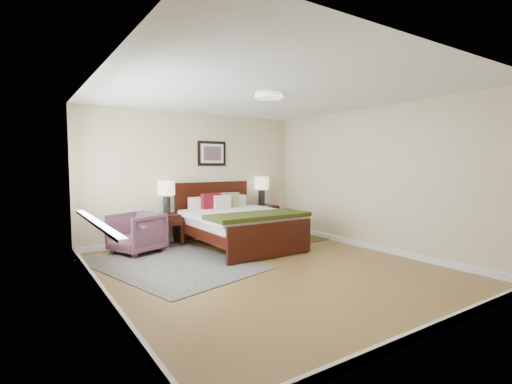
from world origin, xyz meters
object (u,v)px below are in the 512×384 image
nightstand_right (262,217)px  rug_persian (172,264)px  nightstand_left (167,221)px  armchair (137,233)px  lamp_left (166,192)px  bed (237,219)px  lamp_right (262,186)px

nightstand_right → rug_persian: (-2.51, -1.26, -0.37)m
nightstand_left → armchair: (-0.63, -0.25, -0.12)m
nightstand_right → lamp_left: bearing=179.7°
armchair → rug_persian: 1.08m
lamp_left → armchair: lamp_left is taller
nightstand_right → nightstand_left: bearing=-179.8°
nightstand_right → armchair: size_ratio=0.82×
nightstand_left → armchair: size_ratio=0.78×
bed → nightstand_left: (-1.04, 0.78, -0.06)m
nightstand_left → nightstand_right: 2.12m
nightstand_right → lamp_left: 2.21m
lamp_left → bed: bearing=-37.7°
bed → rug_persian: bed is taller
nightstand_right → lamp_right: size_ratio=1.02×
lamp_left → nightstand_right: bearing=-0.3°
bed → armchair: size_ratio=2.78×
armchair → lamp_left: bearing=90.8°
lamp_right → bed: bearing=-143.5°
nightstand_left → lamp_left: 0.54m
armchair → bed: bearing=50.0°
lamp_right → rug_persian: size_ratio=0.23×
nightstand_left → nightstand_right: (2.12, 0.01, -0.09)m
lamp_right → nightstand_left: bearing=-179.4°
nightstand_left → nightstand_right: bearing=0.2°
bed → lamp_right: 1.44m
bed → lamp_right: size_ratio=3.43×
nightstand_left → rug_persian: nightstand_left is taller
lamp_right → rug_persian: 3.00m
lamp_left → lamp_right: size_ratio=1.00×
nightstand_left → lamp_right: lamp_right is taller
bed → lamp_right: (1.08, 0.80, 0.51)m
lamp_left → armchair: size_ratio=0.81×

